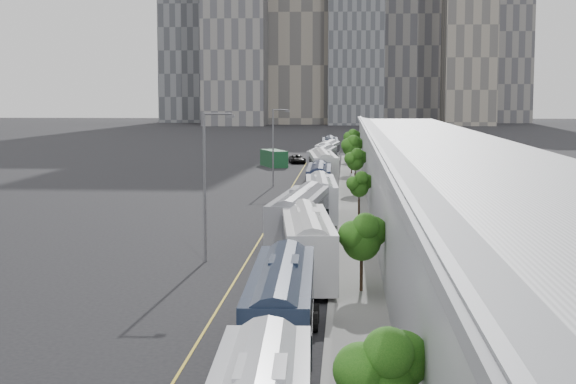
# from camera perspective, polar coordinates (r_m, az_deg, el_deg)

# --- Properties ---
(sidewalk) EXTENTS (10.00, 170.00, 0.12)m
(sidewalk) POSITION_cam_1_polar(r_m,az_deg,el_deg) (71.36, 7.08, -2.34)
(sidewalk) COLOR gray
(sidewalk) RESTS_ON ground
(lane_line) EXTENTS (0.12, 160.00, 0.02)m
(lane_line) POSITION_cam_1_polar(r_m,az_deg,el_deg) (71.54, -1.36, -2.31)
(lane_line) COLOR gold
(lane_line) RESTS_ON ground
(depot) EXTENTS (12.45, 160.40, 7.20)m
(depot) POSITION_cam_1_polar(r_m,az_deg,el_deg) (71.27, 10.32, 0.39)
(depot) COLOR gray
(depot) RESTS_ON ground
(bus_1) EXTENTS (2.91, 12.72, 3.70)m
(bus_1) POSITION_cam_1_polar(r_m,az_deg,el_deg) (37.00, -0.41, -8.01)
(bus_1) COLOR #172034
(bus_1) RESTS_ON ground
(bus_2) EXTENTS (3.89, 13.51, 3.89)m
(bus_2) POSITION_cam_1_polar(r_m,az_deg,el_deg) (51.56, 1.23, -3.83)
(bus_2) COLOR silver
(bus_2) RESTS_ON ground
(bus_3) EXTENTS (3.94, 13.78, 3.97)m
(bus_3) POSITION_cam_1_polar(r_m,az_deg,el_deg) (62.60, 0.76, -2.01)
(bus_3) COLOR gray
(bus_3) RESTS_ON ground
(bus_4) EXTENTS (3.21, 12.66, 3.67)m
(bus_4) POSITION_cam_1_polar(r_m,az_deg,el_deg) (76.33, 2.14, -0.61)
(bus_4) COLOR #B6BAC1
(bus_4) RESTS_ON ground
(bus_5) EXTENTS (2.74, 12.22, 3.56)m
(bus_5) POSITION_cam_1_polar(r_m,az_deg,el_deg) (92.12, 2.03, 0.54)
(bus_5) COLOR #161C32
(bus_5) RESTS_ON ground
(bus_6) EXTENTS (4.00, 14.18, 4.09)m
(bus_6) POSITION_cam_1_polar(r_m,az_deg,el_deg) (104.87, 2.26, 1.36)
(bus_6) COLOR silver
(bus_6) RESTS_ON ground
(bus_7) EXTENTS (3.75, 13.35, 3.85)m
(bus_7) POSITION_cam_1_polar(r_m,az_deg,el_deg) (119.11, 2.25, 1.90)
(bus_7) COLOR gray
(bus_7) RESTS_ON ground
(bus_8) EXTENTS (3.64, 12.84, 3.70)m
(bus_8) POSITION_cam_1_polar(r_m,az_deg,el_deg) (135.05, 2.59, 2.39)
(bus_8) COLOR silver
(bus_8) RESTS_ON ground
(bus_9) EXTENTS (2.95, 12.92, 3.76)m
(bus_9) POSITION_cam_1_polar(r_m,az_deg,el_deg) (147.96, 2.74, 2.73)
(bus_9) COLOR black
(bus_9) RESTS_ON ground
(tree_0) EXTENTS (1.96, 1.96, 4.42)m
(tree_0) POSITION_cam_1_polar(r_m,az_deg,el_deg) (23.97, 5.91, -11.40)
(tree_0) COLOR black
(tree_0) RESTS_ON ground
(tree_1) EXTENTS (2.10, 2.10, 4.20)m
(tree_1) POSITION_cam_1_polar(r_m,az_deg,el_deg) (47.76, 4.78, -2.85)
(tree_1) COLOR black
(tree_1) RESTS_ON ground
(tree_2) EXTENTS (1.64, 1.64, 3.90)m
(tree_2) POSITION_cam_1_polar(r_m,az_deg,el_deg) (75.54, 4.62, 0.45)
(tree_2) COLOR black
(tree_2) RESTS_ON ground
(tree_3) EXTENTS (1.92, 1.92, 4.65)m
(tree_3) POSITION_cam_1_polar(r_m,az_deg,el_deg) (97.24, 4.37, 2.10)
(tree_3) COLOR black
(tree_3) RESTS_ON ground
(tree_4) EXTENTS (2.50, 2.50, 5.23)m
(tree_4) POSITION_cam_1_polar(r_m,az_deg,el_deg) (120.05, 4.14, 3.04)
(tree_4) COLOR black
(tree_4) RESTS_ON ground
(tree_5) EXTENTS (2.27, 2.27, 5.10)m
(tree_5) POSITION_cam_1_polar(r_m,az_deg,el_deg) (142.95, 4.14, 3.55)
(tree_5) COLOR black
(tree_5) RESTS_ON ground
(street_lamp_near) EXTENTS (2.04, 0.22, 9.61)m
(street_lamp_near) POSITION_cam_1_polar(r_m,az_deg,el_deg) (56.54, -5.24, 0.99)
(street_lamp_near) COLOR #59595E
(street_lamp_near) RESTS_ON ground
(street_lamp_far) EXTENTS (2.04, 0.22, 9.11)m
(street_lamp_far) POSITION_cam_1_polar(r_m,az_deg,el_deg) (103.15, -0.87, 3.24)
(street_lamp_far) COLOR #59595E
(street_lamp_far) RESTS_ON ground
(shipping_container) EXTENTS (4.73, 7.26, 2.47)m
(shipping_container) POSITION_cam_1_polar(r_m,az_deg,el_deg) (132.97, -0.92, 2.19)
(shipping_container) COLOR #123C20
(shipping_container) RESTS_ON ground
(suv) EXTENTS (3.17, 5.29, 1.38)m
(suv) POSITION_cam_1_polar(r_m,az_deg,el_deg) (139.10, 0.60, 2.14)
(suv) COLOR black
(suv) RESTS_ON ground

